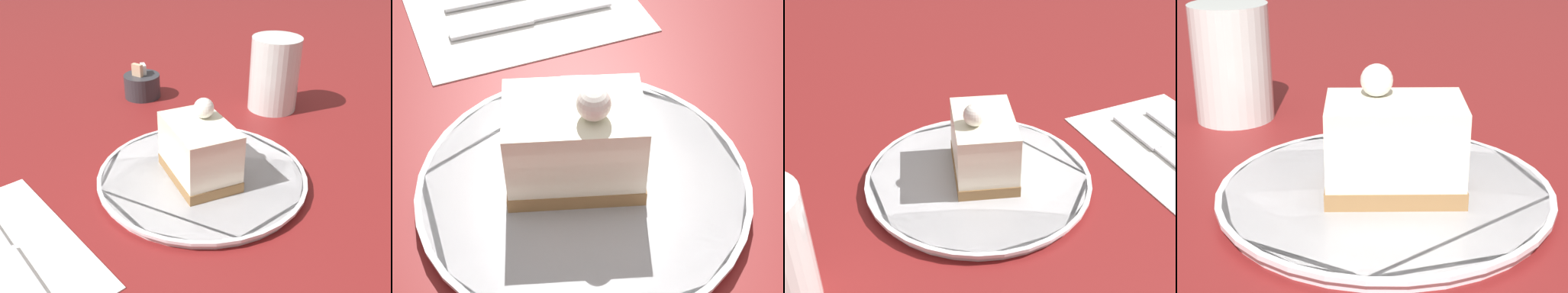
# 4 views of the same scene
# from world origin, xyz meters

# --- Properties ---
(ground_plane) EXTENTS (4.00, 4.00, 0.00)m
(ground_plane) POSITION_xyz_m (0.00, 0.00, 0.00)
(ground_plane) COLOR maroon
(plate) EXTENTS (0.27, 0.27, 0.01)m
(plate) POSITION_xyz_m (0.02, -0.01, 0.01)
(plate) COLOR white
(plate) RESTS_ON ground_plane
(cake_slice) EXTENTS (0.10, 0.12, 0.10)m
(cake_slice) POSITION_xyz_m (0.01, -0.01, 0.05)
(cake_slice) COLOR olive
(cake_slice) RESTS_ON plate
(knife) EXTENTS (0.01, 0.18, 0.00)m
(knife) POSITION_xyz_m (-0.22, 0.00, 0.01)
(knife) COLOR silver
(knife) RESTS_ON napkin
(sugar_bowl) EXTENTS (0.07, 0.07, 0.06)m
(sugar_bowl) POSITION_xyz_m (0.12, 0.28, 0.02)
(sugar_bowl) COLOR #333338
(sugar_bowl) RESTS_ON ground_plane
(drinking_glass) EXTENTS (0.08, 0.08, 0.12)m
(drinking_glass) POSITION_xyz_m (0.26, 0.09, 0.06)
(drinking_glass) COLOR silver
(drinking_glass) RESTS_ON ground_plane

